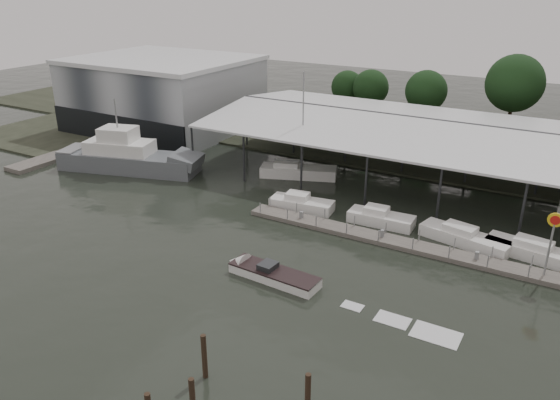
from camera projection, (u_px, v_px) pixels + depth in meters
The scene contains 16 objects.
ground at pixel (184, 249), 46.33m from camera, with size 200.00×200.00×0.00m, color black.
land_strip_far at pixel (368, 133), 79.85m from camera, with size 140.00×30.00×0.30m.
land_strip_west at pixel (110, 117), 88.84m from camera, with size 20.00×40.00×0.30m.
storage_warehouse at pixel (164, 93), 81.24m from camera, with size 24.50×20.50×10.50m.
covered_boat_shed at pixel (472, 131), 58.47m from camera, with size 58.24×24.00×6.96m.
trawler_dock at pixel (73, 151), 71.35m from camera, with size 3.00×18.00×0.50m.
floating_dock at pixel (393, 241), 47.28m from camera, with size 28.00×2.00×1.40m.
shell_fuel_sign at pixel (553, 233), 40.28m from camera, with size 1.10×0.18×5.55m.
grey_trawler at pixel (129, 158), 64.50m from camera, with size 17.76×8.98×8.84m.
white_sailboat at pixel (297, 171), 62.83m from camera, with size 9.02×5.52×12.23m.
speedboat_underway at pixel (267, 273), 41.92m from camera, with size 18.97×3.18×2.00m.
moored_cruiser_0 at pixel (301, 204), 54.06m from camera, with size 6.49×3.00×1.70m.
moored_cruiser_1 at pixel (380, 218), 50.86m from camera, with size 6.16×2.45×1.70m.
moored_cruiser_2 at pixel (464, 237), 47.10m from camera, with size 8.02×3.81×1.70m.
moored_cruiser_3 at pixel (538, 252), 44.52m from camera, with size 8.56×3.46×1.70m.
horizon_tree_line at pixel (550, 100), 72.14m from camera, with size 68.75×9.57×11.79m.
Camera 1 is at (27.80, -31.51, 21.58)m, focal length 35.00 mm.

